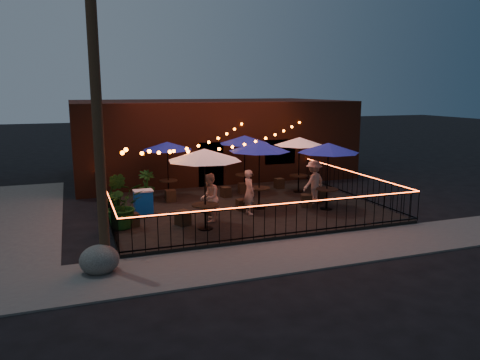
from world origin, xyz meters
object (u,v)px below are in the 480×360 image
at_px(cafe_table_1, 167,147).
at_px(cafe_table_2, 259,147).
at_px(cafe_table_4, 328,149).
at_px(utility_pole, 97,114).
at_px(cafe_table_0, 205,156).
at_px(cafe_table_5, 299,142).
at_px(boulder, 99,260).
at_px(cafe_table_3, 245,140).
at_px(cooler, 143,202).

relative_size(cafe_table_1, cafe_table_2, 0.82).
distance_m(cafe_table_1, cafe_table_4, 6.56).
bearing_deg(utility_pole, cafe_table_1, 66.47).
xyz_separation_m(cafe_table_0, cafe_table_5, (5.37, 3.97, -0.19)).
xyz_separation_m(cafe_table_5, boulder, (-8.80, -6.31, -1.98)).
distance_m(cafe_table_3, cooler, 5.61).
bearing_deg(cafe_table_4, cafe_table_3, 114.66).
bearing_deg(cafe_table_0, cafe_table_4, 10.32).
bearing_deg(cooler, cafe_table_5, 9.61).
distance_m(utility_pole, cafe_table_1, 7.89).
distance_m(cafe_table_1, boulder, 8.17).
relative_size(utility_pole, cafe_table_4, 2.74).
bearing_deg(utility_pole, boulder, -129.77).
relative_size(utility_pole, cafe_table_3, 3.07).
height_order(utility_pole, cafe_table_1, utility_pole).
bearing_deg(cafe_table_1, utility_pole, -113.53).
relative_size(cafe_table_0, cooler, 3.23).
height_order(utility_pole, cafe_table_3, utility_pole).
height_order(cafe_table_5, cooler, cafe_table_5).
bearing_deg(cafe_table_2, cooler, 171.78).
distance_m(cafe_table_3, cafe_table_4, 4.34).
bearing_deg(cafe_table_0, cafe_table_1, 92.33).
bearing_deg(cafe_table_2, cafe_table_5, 37.25).
bearing_deg(cooler, cafe_table_2, -10.42).
height_order(cafe_table_3, cooler, cafe_table_3).
xyz_separation_m(cafe_table_4, cafe_table_5, (0.39, 3.07, -0.09)).
relative_size(utility_pole, cooler, 8.92).
bearing_deg(cafe_table_5, boulder, -144.39).
relative_size(utility_pole, cafe_table_5, 2.90).
bearing_deg(cafe_table_5, cafe_table_1, 170.34).
bearing_deg(cafe_table_1, cafe_table_0, -87.67).
bearing_deg(cafe_table_3, cafe_table_5, -21.77).
xyz_separation_m(cafe_table_1, cafe_table_5, (5.57, -0.95, 0.08)).
distance_m(cafe_table_4, boulder, 9.25).
bearing_deg(cafe_table_4, cafe_table_1, 142.23).
bearing_deg(cafe_table_5, cafe_table_4, -97.20).
bearing_deg(cafe_table_4, cafe_table_0, -169.68).
height_order(cafe_table_4, boulder, cafe_table_4).
bearing_deg(cafe_table_2, cafe_table_4, -23.09).
bearing_deg(cafe_table_5, cafe_table_0, -143.50).
xyz_separation_m(utility_pole, cafe_table_2, (5.92, 4.04, -1.52)).
distance_m(cafe_table_1, cafe_table_2, 4.15).
bearing_deg(cooler, cafe_table_1, 57.61).
height_order(cafe_table_0, cooler, cafe_table_0).
bearing_deg(cafe_table_2, cafe_table_0, -144.28).
height_order(cafe_table_1, cafe_table_2, cafe_table_2).
bearing_deg(boulder, cafe_table_2, 34.85).
bearing_deg(utility_pole, cafe_table_3, 47.32).
distance_m(cafe_table_0, cafe_table_3, 5.80).
xyz_separation_m(cafe_table_2, cafe_table_5, (2.72, 2.07, -0.13)).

